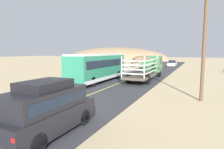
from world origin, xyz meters
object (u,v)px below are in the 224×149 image
Objects in this scene: bus at (98,67)px; boulder_near_shoulder at (121,65)px; car_far at (172,64)px; suv_near at (46,108)px; livestock_truck at (148,65)px; power_pole_near at (204,41)px.

boulder_near_shoulder is (-5.43, 20.39, -1.22)m from bus.
suv_near is at bearing -90.05° from car_far.
bus is at bearing -100.05° from car_far.
livestock_truck reaches higher than boulder_near_shoulder.
car_far is at bearing 89.95° from suv_near.
suv_near is 35.39m from boulder_near_shoulder.
livestock_truck reaches higher than suv_near.
livestock_truck is 1.23× the size of power_pole_near.
power_pole_near reaches higher than bus.
bus is (-4.61, -5.10, -0.04)m from livestock_truck.
livestock_truck is 0.97× the size of bus.
bus reaches higher than car_far.
livestock_truck is 22.73m from car_far.
power_pole_near reaches higher than suv_near.
suv_near is 18.57m from livestock_truck.
power_pole_near reaches higher than boulder_near_shoulder.
bus is 6.62× the size of boulder_near_shoulder.
bus reaches higher than suv_near.
car_far is at bearing 79.95° from bus.
car_far is at bearing 100.39° from power_pole_near.
bus is at bearing 109.97° from suv_near.
bus is 28.26m from car_far.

